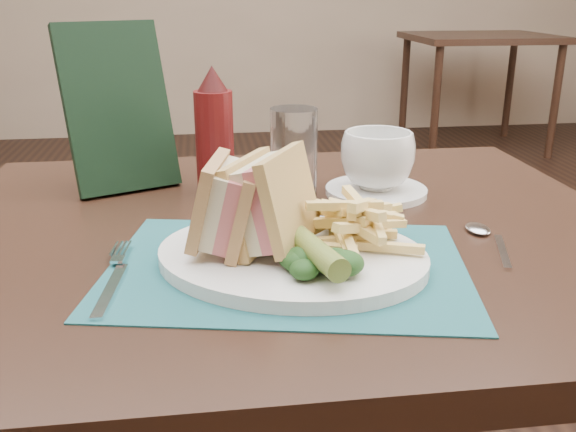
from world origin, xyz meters
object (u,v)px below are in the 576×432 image
(plate, at_px, (292,257))
(drinking_glass, at_px, (294,154))
(placemat, at_px, (287,267))
(sandwich_half_b, at_px, (254,198))
(sandwich_half_a, at_px, (208,204))
(check_presenter, at_px, (118,107))
(saucer, at_px, (376,191))
(coffee_cup, at_px, (377,160))
(table_bg_right, at_px, (476,93))
(ketchup_bottle, at_px, (214,130))

(plate, height_order, drinking_glass, drinking_glass)
(placemat, distance_m, sandwich_half_b, 0.08)
(sandwich_half_a, bearing_deg, check_presenter, 124.46)
(placemat, xyz_separation_m, saucer, (0.17, 0.25, 0.00))
(check_presenter, bearing_deg, drinking_glass, -42.58)
(coffee_cup, bearing_deg, table_bg_right, 63.93)
(plate, xyz_separation_m, ketchup_bottle, (-0.07, 0.29, 0.08))
(placemat, distance_m, saucer, 0.30)
(saucer, bearing_deg, plate, -123.98)
(ketchup_bottle, bearing_deg, drinking_glass, -21.79)
(table_bg_right, xyz_separation_m, placemat, (-1.73, -3.43, 0.38))
(saucer, bearing_deg, placemat, -124.17)
(table_bg_right, distance_m, check_presenter, 3.69)
(sandwich_half_a, bearing_deg, table_bg_right, 74.28)
(coffee_cup, bearing_deg, check_presenter, 166.24)
(coffee_cup, xyz_separation_m, drinking_glass, (-0.12, 0.00, 0.01))
(sandwich_half_a, xyz_separation_m, saucer, (0.25, 0.22, -0.06))
(sandwich_half_b, distance_m, ketchup_bottle, 0.27)
(placemat, relative_size, sandwich_half_a, 3.84)
(table_bg_right, distance_m, ketchup_bottle, 3.65)
(plate, height_order, sandwich_half_a, sandwich_half_a)
(check_presenter, bearing_deg, table_bg_right, 34.50)
(placemat, distance_m, drinking_glass, 0.26)
(coffee_cup, distance_m, check_presenter, 0.39)
(placemat, bearing_deg, saucer, 55.83)
(plate, relative_size, saucer, 2.00)
(table_bg_right, relative_size, drinking_glass, 6.92)
(sandwich_half_b, distance_m, check_presenter, 0.36)
(sandwich_half_b, height_order, drinking_glass, drinking_glass)
(placemat, bearing_deg, table_bg_right, 63.30)
(table_bg_right, bearing_deg, ketchup_bottle, -119.76)
(plate, bearing_deg, placemat, -108.18)
(drinking_glass, relative_size, ketchup_bottle, 0.70)
(coffee_cup, relative_size, check_presenter, 0.43)
(table_bg_right, relative_size, check_presenter, 3.58)
(sandwich_half_a, relative_size, coffee_cup, 0.95)
(table_bg_right, relative_size, ketchup_bottle, 4.84)
(table_bg_right, height_order, saucer, saucer)
(table_bg_right, xyz_separation_m, sandwich_half_b, (-1.76, -3.41, 0.45))
(placemat, height_order, check_presenter, check_presenter)
(table_bg_right, relative_size, sandwich_half_b, 8.05)
(plate, bearing_deg, check_presenter, 144.86)
(table_bg_right, height_order, drinking_glass, drinking_glass)
(saucer, bearing_deg, sandwich_half_a, -138.96)
(sandwich_half_a, bearing_deg, saucer, 53.30)
(table_bg_right, height_order, ketchup_bottle, ketchup_bottle)
(plate, distance_m, coffee_cup, 0.29)
(sandwich_half_a, bearing_deg, placemat, -6.63)
(table_bg_right, bearing_deg, check_presenter, -122.00)
(saucer, height_order, drinking_glass, drinking_glass)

